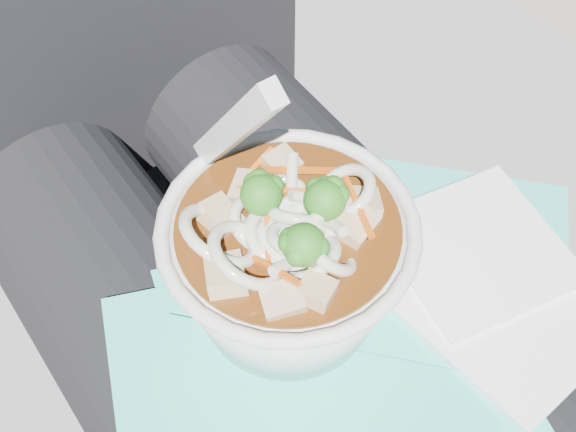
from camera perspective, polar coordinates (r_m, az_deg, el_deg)
stone_ledge at (r=0.91m, az=-5.53°, el=-10.62°), size 1.03×0.56×0.43m
lap at (r=0.60m, az=-0.03°, el=-8.93°), size 0.31×0.48×0.15m
person_body at (r=0.61m, az=-4.99°, el=-1.32°), size 0.34×0.94×0.98m
plastic_bag at (r=0.50m, az=2.68°, el=-10.59°), size 0.43×0.37×0.01m
napkins at (r=0.53m, az=14.79°, el=-4.80°), size 0.14×0.17×0.01m
udon_bowl at (r=0.47m, az=-0.03°, el=-2.92°), size 0.15×0.15×0.19m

